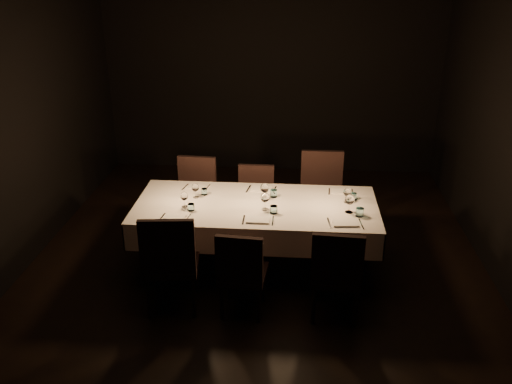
# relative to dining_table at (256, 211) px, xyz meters

# --- Properties ---
(room) EXTENTS (5.01, 6.01, 3.01)m
(room) POSITION_rel_dining_table_xyz_m (0.00, 0.00, 0.81)
(room) COLOR black
(room) RESTS_ON ground
(dining_table) EXTENTS (2.52, 1.12, 0.76)m
(dining_table) POSITION_rel_dining_table_xyz_m (0.00, 0.00, 0.00)
(dining_table) COLOR black
(dining_table) RESTS_ON ground
(chair_near_left) EXTENTS (0.54, 0.54, 1.03)m
(chair_near_left) POSITION_rel_dining_table_xyz_m (-0.73, -0.84, -0.12)
(chair_near_left) COLOR black
(chair_near_left) RESTS_ON ground
(place_setting_near_left) EXTENTS (0.31, 0.39, 0.17)m
(place_setting_near_left) POSITION_rel_dining_table_xyz_m (-0.72, -0.22, 0.14)
(place_setting_near_left) COLOR beige
(place_setting_near_left) RESTS_ON dining_table
(chair_near_center) EXTENTS (0.46, 0.46, 0.89)m
(chair_near_center) POSITION_rel_dining_table_xyz_m (-0.07, -0.86, -0.19)
(chair_near_center) COLOR black
(chair_near_center) RESTS_ON ground
(place_setting_near_center) EXTENTS (0.33, 0.41, 0.19)m
(place_setting_near_center) POSITION_rel_dining_table_xyz_m (0.11, -0.22, 0.15)
(place_setting_near_center) COLOR beige
(place_setting_near_center) RESTS_ON dining_table
(chair_near_right) EXTENTS (0.48, 0.48, 0.95)m
(chair_near_right) POSITION_rel_dining_table_xyz_m (0.80, -0.86, -0.16)
(chair_near_right) COLOR black
(chair_near_right) RESTS_ON ground
(place_setting_near_right) EXTENTS (0.37, 0.42, 0.20)m
(place_setting_near_right) POSITION_rel_dining_table_xyz_m (0.95, -0.22, 0.15)
(place_setting_near_right) COLOR beige
(place_setting_near_right) RESTS_ON dining_table
(chair_far_left) EXTENTS (0.49, 0.49, 0.96)m
(chair_far_left) POSITION_rel_dining_table_xyz_m (-0.78, 0.73, -0.16)
(chair_far_left) COLOR black
(chair_far_left) RESTS_ON ground
(place_setting_far_left) EXTENTS (0.31, 0.39, 0.16)m
(place_setting_far_left) POSITION_rel_dining_table_xyz_m (-0.65, 0.22, 0.14)
(place_setting_far_left) COLOR beige
(place_setting_far_left) RESTS_ON dining_table
(chair_far_center) EXTENTS (0.43, 0.43, 0.88)m
(chair_far_center) POSITION_rel_dining_table_xyz_m (-0.06, 0.73, -0.20)
(chair_far_center) COLOR black
(chair_far_center) RESTS_ON ground
(place_setting_far_center) EXTENTS (0.35, 0.41, 0.19)m
(place_setting_far_center) POSITION_rel_dining_table_xyz_m (0.09, 0.22, 0.15)
(place_setting_far_center) COLOR beige
(place_setting_far_center) RESTS_ON dining_table
(chair_far_right) EXTENTS (0.50, 0.50, 1.03)m
(chair_far_right) POSITION_rel_dining_table_xyz_m (0.71, 0.82, -0.12)
(chair_far_right) COLOR black
(chair_far_right) RESTS_ON ground
(place_setting_far_right) EXTENTS (0.29, 0.39, 0.16)m
(place_setting_far_right) POSITION_rel_dining_table_xyz_m (0.95, 0.22, 0.14)
(place_setting_far_right) COLOR beige
(place_setting_far_right) RESTS_ON dining_table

